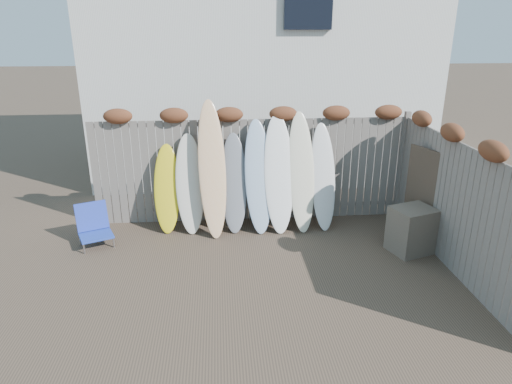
{
  "coord_description": "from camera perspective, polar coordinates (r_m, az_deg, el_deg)",
  "views": [
    {
      "loc": [
        -0.59,
        -5.97,
        3.64
      ],
      "look_at": [
        0.0,
        1.2,
        1.0
      ],
      "focal_mm": 32.0,
      "sensor_mm": 36.0,
      "label": 1
    }
  ],
  "objects": [
    {
      "name": "house",
      "position": [
        12.53,
        0.3,
        18.13
      ],
      "size": [
        8.5,
        5.5,
        6.33
      ],
      "color": "silver",
      "rests_on": "ground"
    },
    {
      "name": "surfboard_5",
      "position": [
        8.4,
        2.86,
        2.25
      ],
      "size": [
        0.57,
        0.77,
        2.13
      ],
      "primitive_type": "ellipsoid",
      "rotation": [
        -0.31,
        0.0,
        0.03
      ],
      "color": "white",
      "rests_on": "ground"
    },
    {
      "name": "surfboard_2",
      "position": [
        8.24,
        -5.5,
        2.85
      ],
      "size": [
        0.57,
        0.89,
        2.41
      ],
      "primitive_type": "ellipsoid",
      "rotation": [
        -0.31,
        0.0,
        0.1
      ],
      "color": "#F7C980",
      "rests_on": "ground"
    },
    {
      "name": "right_fence",
      "position": [
        7.61,
        23.74,
        -0.8
      ],
      "size": [
        0.28,
        4.4,
        2.24
      ],
      "color": "slate",
      "rests_on": "ground"
    },
    {
      "name": "surfboard_7",
      "position": [
        8.61,
        8.38,
        1.88
      ],
      "size": [
        0.5,
        0.72,
        1.95
      ],
      "primitive_type": "ellipsoid",
      "rotation": [
        -0.31,
        0.0,
        0.06
      ],
      "color": "silver",
      "rests_on": "ground"
    },
    {
      "name": "ground",
      "position": [
        7.02,
        0.82,
        -11.09
      ],
      "size": [
        80.0,
        80.0,
        0.0
      ],
      "primitive_type": "plane",
      "color": "#493A2D"
    },
    {
      "name": "wooden_crate",
      "position": [
        8.15,
        18.91,
        -4.51
      ],
      "size": [
        0.81,
        0.74,
        0.78
      ],
      "primitive_type": "cube",
      "rotation": [
        0.0,
        0.0,
        0.33
      ],
      "color": "brown",
      "rests_on": "ground"
    },
    {
      "name": "surfboard_4",
      "position": [
        8.38,
        0.31,
        1.92
      ],
      "size": [
        0.56,
        0.76,
        2.04
      ],
      "primitive_type": "ellipsoid",
      "rotation": [
        -0.31,
        0.0,
        0.08
      ],
      "color": "#99B3D3",
      "rests_on": "ground"
    },
    {
      "name": "surfboard_0",
      "position": [
        8.56,
        -11.07,
        0.39
      ],
      "size": [
        0.5,
        0.6,
        1.6
      ],
      "primitive_type": "ellipsoid",
      "rotation": [
        -0.31,
        0.0,
        -0.05
      ],
      "color": "yellow",
      "rests_on": "ground"
    },
    {
      "name": "beach_chair",
      "position": [
        8.5,
        -19.6,
        -4.0
      ],
      "size": [
        0.72,
        0.74,
        0.72
      ],
      "color": "#2341B2",
      "rests_on": "ground"
    },
    {
      "name": "surfboard_3",
      "position": [
        8.42,
        -2.78,
        1.1
      ],
      "size": [
        0.49,
        0.65,
        1.79
      ],
      "primitive_type": "ellipsoid",
      "rotation": [
        -0.31,
        0.0,
        -0.02
      ],
      "color": "slate",
      "rests_on": "ground"
    },
    {
      "name": "surfboard_6",
      "position": [
        8.48,
        5.69,
        2.47
      ],
      "size": [
        0.53,
        0.79,
        2.16
      ],
      "primitive_type": "ellipsoid",
      "rotation": [
        -0.31,
        0.0,
        0.05
      ],
      "color": "silver",
      "rests_on": "ground"
    },
    {
      "name": "lattice_panel",
      "position": [
        8.36,
        20.79,
        -0.8
      ],
      "size": [
        0.39,
        1.08,
        1.68
      ],
      "primitive_type": "cube",
      "rotation": [
        0.0,
        0.0,
        0.32
      ],
      "color": "brown",
      "rests_on": "ground"
    },
    {
      "name": "surfboard_1",
      "position": [
        8.46,
        -8.27,
        1.0
      ],
      "size": [
        0.56,
        0.68,
        1.79
      ],
      "primitive_type": "ellipsoid",
      "rotation": [
        -0.31,
        0.0,
        0.07
      ],
      "color": "beige",
      "rests_on": "ground"
    },
    {
      "name": "back_fence",
      "position": [
        8.74,
        -0.25,
        3.83
      ],
      "size": [
        6.05,
        0.28,
        2.24
      ],
      "color": "slate",
      "rests_on": "ground"
    }
  ]
}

